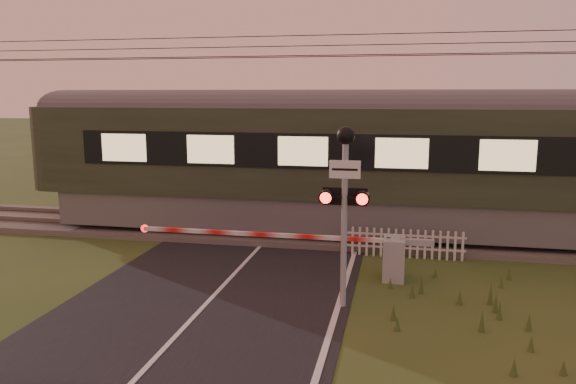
# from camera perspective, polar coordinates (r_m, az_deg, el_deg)

# --- Properties ---
(ground) EXTENTS (160.00, 160.00, 0.00)m
(ground) POSITION_cam_1_polar(r_m,az_deg,el_deg) (11.99, -8.72, -11.68)
(ground) COLOR #31491C
(ground) RESTS_ON ground
(road) EXTENTS (6.00, 140.00, 0.03)m
(road) POSITION_cam_1_polar(r_m,az_deg,el_deg) (11.78, -9.04, -12.05)
(road) COLOR black
(road) RESTS_ON ground
(track_bed) EXTENTS (140.00, 3.40, 0.39)m
(track_bed) POSITION_cam_1_polar(r_m,az_deg,el_deg) (17.92, -1.56, -4.03)
(track_bed) COLOR #47423D
(track_bed) RESTS_ON ground
(overhead_wires) EXTENTS (120.00, 0.62, 0.62)m
(overhead_wires) POSITION_cam_1_polar(r_m,az_deg,el_deg) (17.44, -1.65, 14.32)
(overhead_wires) COLOR black
(overhead_wires) RESTS_ON ground
(boom_gate) EXTENTS (7.42, 0.78, 1.04)m
(boom_gate) POSITION_cam_1_polar(r_m,az_deg,el_deg) (13.73, 8.91, -6.31)
(boom_gate) COLOR gray
(boom_gate) RESTS_ON ground
(crossing_signal) EXTENTS (0.96, 0.37, 3.76)m
(crossing_signal) POSITION_cam_1_polar(r_m,az_deg,el_deg) (11.36, 5.80, 0.73)
(crossing_signal) COLOR gray
(crossing_signal) RESTS_ON ground
(picket_fence) EXTENTS (3.31, 0.07, 0.80)m
(picket_fence) POSITION_cam_1_polar(r_m,az_deg,el_deg) (15.56, 11.60, -5.13)
(picket_fence) COLOR silver
(picket_fence) RESTS_ON ground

